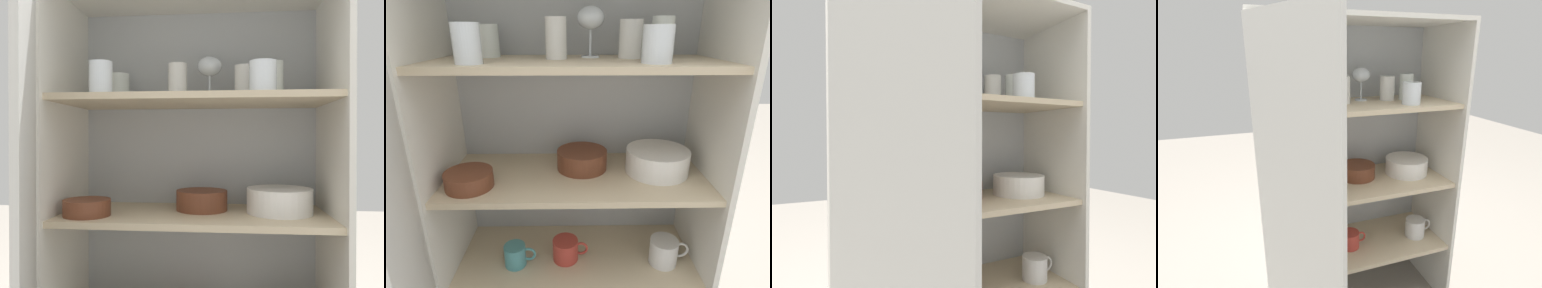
{
  "view_description": "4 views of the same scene",
  "coord_description": "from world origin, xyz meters",
  "views": [
    {
      "loc": [
        0.11,
        -1.03,
        0.92
      ],
      "look_at": [
        -0.01,
        0.18,
        0.91
      ],
      "focal_mm": 35.0,
      "sensor_mm": 36.0,
      "label": 1
    },
    {
      "loc": [
        -0.01,
        -0.73,
        1.14
      ],
      "look_at": [
        0.01,
        0.18,
        0.79
      ],
      "focal_mm": 28.0,
      "sensor_mm": 36.0,
      "label": 2
    },
    {
      "loc": [
        -0.48,
        -0.81,
        0.92
      ],
      "look_at": [
        0.03,
        0.22,
        0.89
      ],
      "focal_mm": 28.0,
      "sensor_mm": 36.0,
      "label": 3
    },
    {
      "loc": [
        -0.47,
        -1.04,
        1.27
      ],
      "look_at": [
        -0.03,
        0.18,
        0.87
      ],
      "focal_mm": 28.0,
      "sensor_mm": 36.0,
      "label": 4
    }
  ],
  "objects": [
    {
      "name": "tumbler_glass_3",
      "position": [
        0.16,
        0.22,
        1.11
      ],
      "size": [
        0.07,
        0.07,
        0.11
      ],
      "color": "white",
      "rests_on": "shelf_board_upper"
    },
    {
      "name": "serving_bowl_small",
      "position": [
        -0.33,
        0.1,
        0.71
      ],
      "size": [
        0.15,
        0.15,
        0.05
      ],
      "color": "brown",
      "rests_on": "shelf_board_middle"
    },
    {
      "name": "cupboard_door",
      "position": [
        -0.35,
        -0.22,
        0.7
      ],
      "size": [
        0.2,
        0.41,
        1.39
      ],
      "color": "silver",
      "rests_on": "ground_plane"
    },
    {
      "name": "wine_glass_0",
      "position": [
        0.05,
        0.25,
        1.17
      ],
      "size": [
        0.08,
        0.08,
        0.15
      ],
      "color": "white",
      "rests_on": "shelf_board_upper"
    },
    {
      "name": "shelf_board_middle",
      "position": [
        0.0,
        0.18,
        0.67
      ],
      "size": [
        0.85,
        0.36,
        0.02
      ],
      "primitive_type": "cube",
      "color": "beige"
    },
    {
      "name": "tumbler_glass_0",
      "position": [
        -0.28,
        0.07,
        1.11
      ],
      "size": [
        0.07,
        0.07,
        0.1
      ],
      "color": "white",
      "rests_on": "shelf_board_upper"
    },
    {
      "name": "tumbler_glass_5",
      "position": [
        0.26,
        0.21,
        1.12
      ],
      "size": [
        0.07,
        0.07,
        0.12
      ],
      "color": "white",
      "rests_on": "shelf_board_upper"
    },
    {
      "name": "tumbler_glass_4",
      "position": [
        -0.28,
        0.27,
        1.11
      ],
      "size": [
        0.07,
        0.07,
        0.1
      ],
      "color": "white",
      "rests_on": "shelf_board_upper"
    },
    {
      "name": "tumbler_glass_1",
      "position": [
        -0.06,
        0.2,
        1.11
      ],
      "size": [
        0.06,
        0.06,
        0.12
      ],
      "color": "white",
      "rests_on": "shelf_board_upper"
    },
    {
      "name": "cupboard_side_left",
      "position": [
        -0.43,
        0.18,
        0.7
      ],
      "size": [
        0.02,
        0.4,
        1.39
      ],
      "primitive_type": "cube",
      "color": "white",
      "rests_on": "ground_plane"
    },
    {
      "name": "mixing_bowl_large",
      "position": [
        0.02,
        0.23,
        0.72
      ],
      "size": [
        0.17,
        0.17,
        0.07
      ],
      "color": "brown",
      "rests_on": "shelf_board_middle"
    },
    {
      "name": "cupboard_back_panel",
      "position": [
        0.0,
        0.37,
        0.7
      ],
      "size": [
        0.89,
        0.02,
        1.39
      ],
      "primitive_type": "cube",
      "color": "#B2B7BC",
      "rests_on": "ground_plane"
    },
    {
      "name": "tumbler_glass_2",
      "position": [
        0.21,
        0.08,
        1.1
      ],
      "size": [
        0.08,
        0.08,
        0.09
      ],
      "color": "white",
      "rests_on": "shelf_board_upper"
    },
    {
      "name": "plate_stack_white",
      "position": [
        0.27,
        0.2,
        0.72
      ],
      "size": [
        0.21,
        0.21,
        0.08
      ],
      "color": "white",
      "rests_on": "shelf_board_middle"
    },
    {
      "name": "shelf_board_upper",
      "position": [
        0.0,
        0.18,
        1.05
      ],
      "size": [
        0.85,
        0.36,
        0.02
      ],
      "primitive_type": "cube",
      "color": "beige"
    },
    {
      "name": "cupboard_side_right",
      "position": [
        0.43,
        0.18,
        0.7
      ],
      "size": [
        0.02,
        0.4,
        1.39
      ],
      "primitive_type": "cube",
      "color": "white",
      "rests_on": "ground_plane"
    }
  ]
}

